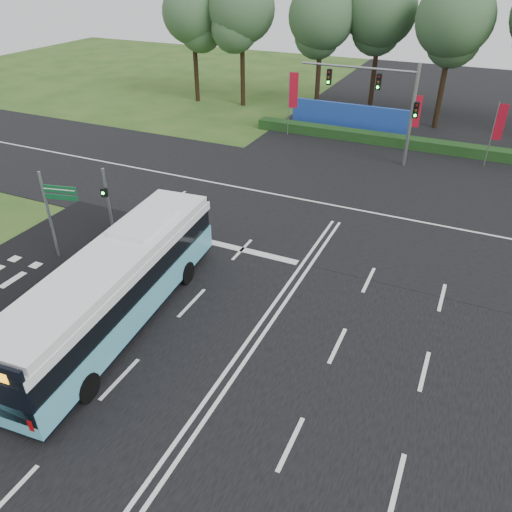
% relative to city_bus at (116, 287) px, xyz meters
% --- Properties ---
extents(ground, '(120.00, 120.00, 0.00)m').
position_rel_city_bus_xyz_m(ground, '(5.24, 2.34, -1.80)').
color(ground, '#274A18').
rests_on(ground, ground).
extents(road_main, '(20.00, 120.00, 0.04)m').
position_rel_city_bus_xyz_m(road_main, '(5.24, 2.34, -1.78)').
color(road_main, black).
rests_on(road_main, ground).
extents(road_cross, '(120.00, 14.00, 0.05)m').
position_rel_city_bus_xyz_m(road_cross, '(5.24, 14.34, -1.78)').
color(road_cross, black).
rests_on(road_cross, ground).
extents(kerb_strip, '(0.25, 18.00, 0.12)m').
position_rel_city_bus_xyz_m(kerb_strip, '(-4.86, -0.66, -1.74)').
color(kerb_strip, gray).
rests_on(kerb_strip, ground).
extents(city_bus, '(3.69, 12.67, 3.58)m').
position_rel_city_bus_xyz_m(city_bus, '(0.00, 0.00, 0.00)').
color(city_bus, '#54ADC4').
rests_on(city_bus, ground).
extents(pedestrian_signal, '(0.36, 0.44, 3.91)m').
position_rel_city_bus_xyz_m(pedestrian_signal, '(-4.96, 5.67, 0.33)').
color(pedestrian_signal, gray).
rests_on(pedestrian_signal, ground).
extents(street_sign, '(1.74, 0.48, 4.56)m').
position_rel_city_bus_xyz_m(street_sign, '(-5.85, 3.00, 1.03)').
color(street_sign, gray).
rests_on(street_sign, ground).
extents(banner_flag_left, '(0.73, 0.27, 5.15)m').
position_rel_city_bus_xyz_m(banner_flag_left, '(-2.64, 25.88, 1.52)').
color(banner_flag_left, gray).
rests_on(banner_flag_left, ground).
extents(banner_flag_mid, '(0.62, 0.22, 4.34)m').
position_rel_city_bus_xyz_m(banner_flag_mid, '(7.08, 25.91, 1.04)').
color(banner_flag_mid, gray).
rests_on(banner_flag_mid, ground).
extents(banner_flag_right, '(0.68, 0.10, 4.58)m').
position_rel_city_bus_xyz_m(banner_flag_right, '(12.73, 24.98, 1.18)').
color(banner_flag_right, gray).
rests_on(banner_flag_right, ground).
extents(traffic_light_gantry, '(8.41, 0.28, 7.00)m').
position_rel_city_bus_xyz_m(traffic_light_gantry, '(5.45, 22.84, 2.86)').
color(traffic_light_gantry, gray).
rests_on(traffic_light_gantry, ground).
extents(hedge, '(22.00, 1.20, 0.80)m').
position_rel_city_bus_xyz_m(hedge, '(5.24, 26.84, -1.40)').
color(hedge, '#153413').
rests_on(hedge, ground).
extents(blue_hoarding, '(10.00, 0.30, 2.20)m').
position_rel_city_bus_xyz_m(blue_hoarding, '(1.24, 29.34, -0.70)').
color(blue_hoarding, '#1E42A5').
rests_on(blue_hoarding, ground).
extents(eucalyptus_row, '(42.06, 8.95, 12.58)m').
position_rel_city_bus_xyz_m(eucalyptus_row, '(3.84, 33.48, 6.95)').
color(eucalyptus_row, black).
rests_on(eucalyptus_row, ground).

